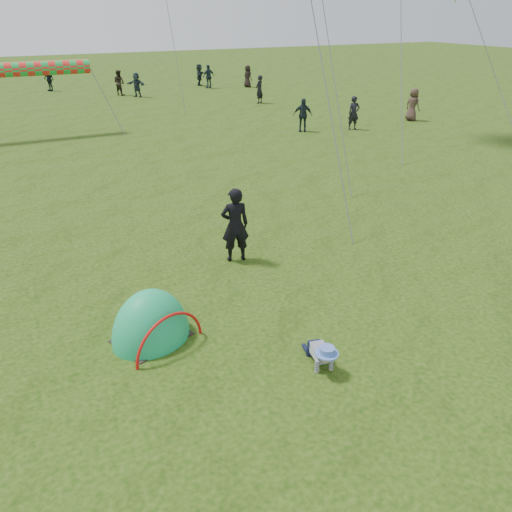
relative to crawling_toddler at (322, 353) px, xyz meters
name	(u,v)px	position (x,y,z in m)	size (l,w,h in m)	color
ground	(314,384)	(-0.35, -0.33, -0.27)	(140.00, 140.00, 0.00)	#143407
crawling_toddler	(322,353)	(0.00, 0.00, 0.00)	(0.50, 0.71, 0.55)	black
popup_tent	(152,338)	(-2.38, 2.09, -0.27)	(1.52, 1.25, 1.97)	#1D9277
standing_adult	(235,225)	(0.36, 4.35, 0.64)	(0.67, 0.44, 1.83)	black
crowd_person_2	(209,77)	(10.64, 31.98, 0.57)	(0.99, 0.41, 1.69)	#1C2933
crowd_person_4	(413,105)	(15.94, 15.48, 0.57)	(0.83, 0.54, 1.69)	#453029
crowd_person_5	(137,85)	(4.61, 30.19, 0.53)	(1.49, 0.47, 1.60)	#212E36
crowd_person_6	(259,89)	(11.01, 24.14, 0.59)	(0.63, 0.41, 1.72)	black
crowd_person_7	(119,83)	(3.71, 31.51, 0.57)	(0.82, 0.64, 1.69)	black
crowd_person_8	(49,79)	(-0.49, 35.82, 0.54)	(0.96, 0.40, 1.63)	black
crowd_person_10	(248,76)	(13.52, 31.12, 0.53)	(0.79, 0.51, 1.61)	black
crowd_person_11	(199,75)	(10.49, 33.60, 0.54)	(1.51, 0.48, 1.63)	#1C2429
crowd_person_12	(354,113)	(11.73, 15.06, 0.54)	(0.59, 0.39, 1.63)	black
crowd_person_14	(303,115)	(9.19, 15.80, 0.53)	(0.94, 0.39, 1.60)	#1B272C
rainbow_tube_kite	(19,69)	(-2.98, 20.48, 2.78)	(0.64, 0.64, 6.11)	red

